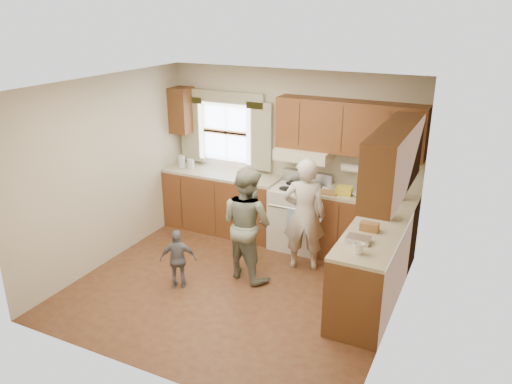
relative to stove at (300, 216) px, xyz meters
The scene contains 6 objects.
room 1.66m from the stove, 101.81° to the right, with size 3.80×3.80×3.80m.
kitchen_fixtures 0.60m from the stove, 48.89° to the right, with size 3.80×2.25×2.15m.
stove is the anchor object (origin of this frame).
woman_left 0.71m from the stove, 64.41° to the right, with size 0.56×0.36×1.52m, color beige.
woman_right 1.18m from the stove, 104.52° to the right, with size 0.72×0.56×1.48m, color #21372A.
child 1.97m from the stove, 118.03° to the right, with size 0.45×0.19×0.77m, color slate.
Camera 1 is at (2.62, -4.79, 3.29)m, focal length 35.00 mm.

